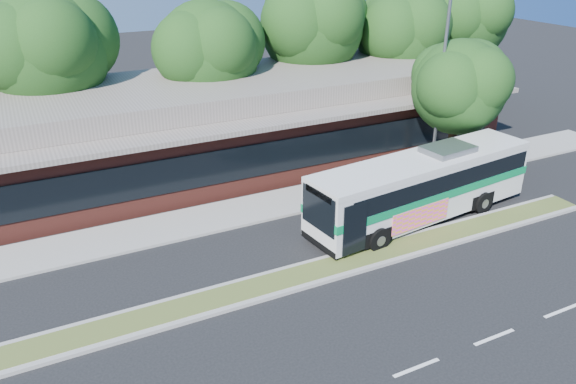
{
  "coord_description": "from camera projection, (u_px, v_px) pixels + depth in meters",
  "views": [
    {
      "loc": [
        -8.88,
        -14.52,
        11.3
      ],
      "look_at": [
        0.16,
        3.55,
        2.0
      ],
      "focal_mm": 35.0,
      "sensor_mm": 36.0,
      "label": 1
    }
  ],
  "objects": [
    {
      "name": "ground",
      "position": [
        328.0,
        280.0,
        20.13
      ],
      "size": [
        120.0,
        120.0,
        0.0
      ],
      "primitive_type": "plane",
      "color": "black",
      "rests_on": "ground"
    },
    {
      "name": "median_strip",
      "position": [
        320.0,
        270.0,
        20.58
      ],
      "size": [
        26.0,
        1.1,
        0.15
      ],
      "primitive_type": "cube",
      "color": "#505926",
      "rests_on": "ground"
    },
    {
      "name": "sidewalk",
      "position": [
        257.0,
        208.0,
        25.3
      ],
      "size": [
        44.0,
        2.6,
        0.12
      ],
      "primitive_type": "cube",
      "color": "gray",
      "rests_on": "ground"
    },
    {
      "name": "plaza_building",
      "position": [
        206.0,
        124.0,
        29.79
      ],
      "size": [
        33.2,
        11.2,
        4.45
      ],
      "color": "#5E251D",
      "rests_on": "ground"
    },
    {
      "name": "lamp_post",
      "position": [
        441.0,
        81.0,
        26.84
      ],
      "size": [
        0.93,
        0.18,
        9.07
      ],
      "color": "slate",
      "rests_on": "ground"
    },
    {
      "name": "tree_bg_b",
      "position": [
        55.0,
        48.0,
        28.0
      ],
      "size": [
        6.69,
        6.0,
        9.0
      ],
      "color": "black",
      "rests_on": "ground"
    },
    {
      "name": "tree_bg_c",
      "position": [
        214.0,
        49.0,
        30.65
      ],
      "size": [
        6.24,
        5.6,
        8.26
      ],
      "color": "black",
      "rests_on": "ground"
    },
    {
      "name": "tree_bg_d",
      "position": [
        317.0,
        23.0,
        34.0
      ],
      "size": [
        6.91,
        6.2,
        9.37
      ],
      "color": "black",
      "rests_on": "ground"
    },
    {
      "name": "tree_bg_e",
      "position": [
        406.0,
        30.0,
        35.89
      ],
      "size": [
        6.47,
        5.8,
        8.5
      ],
      "color": "black",
      "rests_on": "ground"
    },
    {
      "name": "tree_bg_f",
      "position": [
        467.0,
        17.0,
        39.02
      ],
      "size": [
        6.69,
        6.0,
        8.92
      ],
      "color": "black",
      "rests_on": "ground"
    },
    {
      "name": "transit_bus",
      "position": [
        423.0,
        182.0,
        23.86
      ],
      "size": [
        11.11,
        3.56,
        3.07
      ],
      "rotation": [
        0.0,
        0.0,
        0.11
      ],
      "color": "silver",
      "rests_on": "ground"
    },
    {
      "name": "sidewalk_tree",
      "position": [
        463.0,
        84.0,
        27.97
      ],
      "size": [
        5.25,
        4.71,
        6.77
      ],
      "color": "black",
      "rests_on": "ground"
    }
  ]
}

